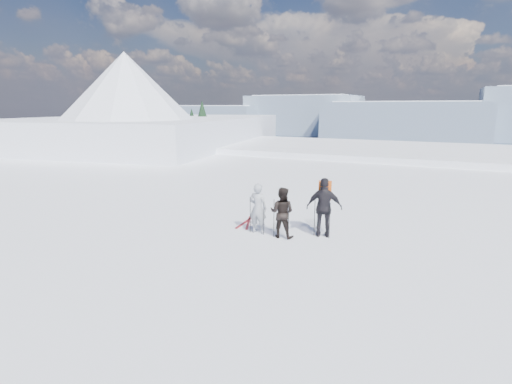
% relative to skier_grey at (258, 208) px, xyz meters
% --- Properties ---
extents(lake_basin, '(820.00, 820.00, 71.62)m').
position_rel_skier_grey_xyz_m(lake_basin, '(1.40, 27.13, -7.38)').
color(lake_basin, white).
rests_on(lake_basin, ground).
extents(far_mountain_range, '(770.00, 110.00, 53.00)m').
position_rel_skier_grey_xyz_m(far_mountain_range, '(31.00, 451.91, -8.07)').
color(far_mountain_range, slate).
rests_on(far_mountain_range, ground).
extents(near_ridge, '(31.37, 35.68, 25.62)m').
position_rel_skier_grey_xyz_m(near_ridge, '(-25.16, 26.47, -4.36)').
color(near_ridge, white).
rests_on(near_ridge, ground).
extents(skier_grey, '(0.66, 0.45, 1.75)m').
position_rel_skier_grey_xyz_m(skier_grey, '(0.00, 0.00, 0.00)').
color(skier_grey, gray).
rests_on(skier_grey, ground).
extents(skier_dark, '(0.88, 0.71, 1.71)m').
position_rel_skier_grey_xyz_m(skier_dark, '(0.93, -0.09, -0.02)').
color(skier_dark, black).
rests_on(skier_dark, ground).
extents(skier_pack, '(1.26, 0.77, 2.01)m').
position_rel_skier_grey_xyz_m(skier_pack, '(2.17, 0.59, 0.13)').
color(skier_pack, black).
rests_on(skier_pack, ground).
extents(backpack, '(0.48, 0.34, 0.63)m').
position_rel_skier_grey_xyz_m(backpack, '(2.11, 0.83, 1.45)').
color(backpack, '#CA5013').
rests_on(backpack, skier_pack).
extents(ski_poles, '(2.69, 0.77, 1.30)m').
position_rel_skier_grey_xyz_m(ski_poles, '(1.02, 0.07, -0.26)').
color(ski_poles, black).
rests_on(ski_poles, ground).
extents(skis_loose, '(0.72, 1.70, 0.03)m').
position_rel_skier_grey_xyz_m(skis_loose, '(-0.89, 0.89, -0.86)').
color(skis_loose, black).
rests_on(skis_loose, ground).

